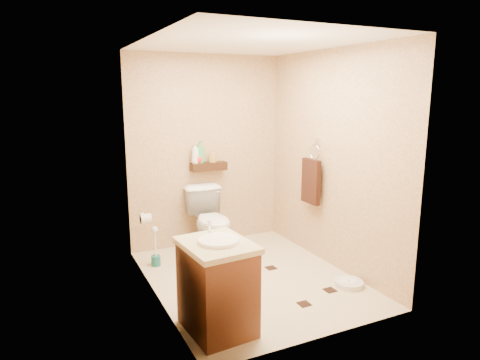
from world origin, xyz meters
TOP-DOWN VIEW (x-y plane):
  - ground at (0.00, 0.00)m, footprint 2.50×2.50m
  - wall_back at (0.00, 1.25)m, footprint 2.00×0.04m
  - wall_front at (0.00, -1.25)m, footprint 2.00×0.04m
  - wall_left at (-1.00, 0.00)m, footprint 0.04×2.50m
  - wall_right at (1.00, 0.00)m, footprint 0.04×2.50m
  - ceiling at (0.00, 0.00)m, footprint 2.00×2.50m
  - wall_shelf at (0.00, 1.17)m, footprint 0.46×0.14m
  - floor_accents at (0.03, -0.06)m, footprint 1.24×1.42m
  - toilet at (-0.11, 0.83)m, footprint 0.48×0.80m
  - vanity at (-0.70, -0.78)m, footprint 0.56×0.66m
  - bathroom_scale at (0.82, -0.60)m, footprint 0.37×0.37m
  - toilet_brush at (-0.82, 0.76)m, footprint 0.11×0.11m
  - towel_ring at (0.91, 0.25)m, footprint 0.12×0.30m
  - toilet_paper at (-0.94, 0.65)m, footprint 0.12×0.11m
  - bottle_a at (-0.17, 1.17)m, footprint 0.11×0.11m
  - bottle_b at (-0.15, 1.17)m, footprint 0.10×0.10m
  - bottle_c at (-0.14, 1.17)m, footprint 0.15×0.15m
  - bottle_d at (-0.11, 1.17)m, footprint 0.14×0.14m
  - bottle_e at (0.06, 1.17)m, footprint 0.10×0.10m

SIDE VIEW (x-z plane):
  - ground at x=0.00m, z-range 0.00..0.00m
  - floor_accents at x=0.03m, z-range 0.00..0.01m
  - bathroom_scale at x=0.82m, z-range 0.00..0.06m
  - toilet_brush at x=-0.82m, z-range -0.07..0.39m
  - vanity at x=-0.70m, z-range -0.05..0.83m
  - toilet at x=-0.11m, z-range 0.00..0.80m
  - toilet_paper at x=-0.94m, z-range 0.54..0.66m
  - towel_ring at x=0.91m, z-range 0.57..1.33m
  - wall_shelf at x=0.00m, z-range 0.97..1.07m
  - bottle_c at x=-0.14m, z-range 1.07..1.23m
  - bottle_e at x=0.06m, z-range 1.07..1.23m
  - bottle_b at x=-0.15m, z-range 1.07..1.23m
  - bottle_a at x=-0.17m, z-range 1.07..1.33m
  - wall_back at x=0.00m, z-range 0.00..2.40m
  - wall_front at x=0.00m, z-range 0.00..2.40m
  - wall_left at x=-1.00m, z-range 0.00..2.40m
  - wall_right at x=1.00m, z-range 0.00..2.40m
  - bottle_d at x=-0.11m, z-range 1.07..1.35m
  - ceiling at x=0.00m, z-range 2.39..2.41m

